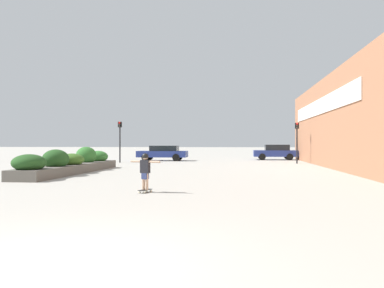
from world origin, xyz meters
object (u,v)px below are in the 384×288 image
traffic_light_left (120,135)px  traffic_light_right (297,135)px  skateboard (145,190)px  skateboarder (145,168)px  car_leftmost (163,153)px  car_center_left (276,152)px

traffic_light_left → traffic_light_right: size_ratio=1.05×
skateboard → traffic_light_right: (7.42, 17.97, 2.09)m
traffic_light_right → traffic_light_left: bearing=-178.9°
skateboard → skateboarder: (0.00, 0.00, 0.72)m
traffic_light_right → car_leftmost: bearing=163.0°
skateboarder → car_leftmost: 21.69m
skateboarder → traffic_light_right: bearing=86.5°
skateboarder → traffic_light_left: 18.92m
car_center_left → traffic_light_right: 6.62m
traffic_light_left → skateboard: bearing=-69.8°
skateboarder → traffic_light_right: 19.49m
skateboard → skateboarder: size_ratio=0.52×
car_center_left → traffic_light_left: 14.66m
skateboarder → car_leftmost: bearing=118.8°
car_leftmost → traffic_light_right: (11.14, -3.40, 1.44)m
car_leftmost → traffic_light_right: bearing=-107.0°
skateboard → car_leftmost: size_ratio=0.13×
skateboarder → traffic_light_right: size_ratio=0.37×
car_leftmost → car_center_left: 10.60m
skateboard → skateboarder: 0.72m
skateboarder → car_center_left: (6.45, 24.36, -0.04)m
traffic_light_left → traffic_light_right: 13.94m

